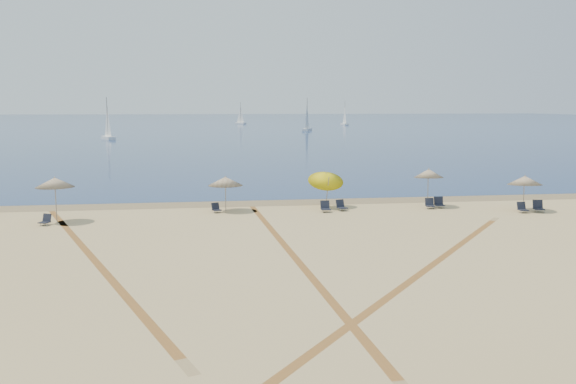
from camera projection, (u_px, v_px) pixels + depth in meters
name	position (u px, v px, depth m)	size (l,w,h in m)	color
ground	(380.00, 330.00, 17.95)	(160.00, 160.00, 0.00)	tan
ocean	(217.00, 122.00, 238.46)	(500.00, 500.00, 0.00)	#0C2151
wet_sand	(280.00, 202.00, 41.47)	(500.00, 500.00, 0.00)	olive
umbrella_1	(55.00, 182.00, 34.28)	(2.17, 2.17, 2.63)	gray
umbrella_2	(225.00, 181.00, 37.88)	(2.20, 2.20, 2.24)	gray
umbrella_3	(326.00, 177.00, 39.10)	(2.33, 2.34, 2.75)	gray
umbrella_4	(429.00, 173.00, 39.57)	(1.93, 1.96, 2.55)	gray
umbrella_5	(525.00, 180.00, 38.03)	(2.14, 2.16, 2.28)	gray
chair_1	(46.00, 220.00, 33.62)	(0.71, 0.75, 0.62)	black
chair_2	(216.00, 208.00, 37.56)	(0.68, 0.73, 0.60)	black
chair_3	(325.00, 207.00, 37.74)	(0.58, 0.68, 0.70)	black
chair_4	(341.00, 206.00, 38.24)	(0.75, 0.81, 0.68)	black
chair_5	(430.00, 204.00, 39.01)	(0.64, 0.72, 0.66)	black
chair_6	(439.00, 203.00, 39.27)	(0.66, 0.75, 0.71)	black
chair_7	(522.00, 208.00, 37.54)	(0.56, 0.65, 0.65)	black
chair_8	(538.00, 207.00, 37.81)	(0.75, 0.83, 0.73)	black
sailboat_0	(307.00, 121.00, 154.89)	(3.52, 5.81, 8.48)	white
sailboat_1	(108.00, 127.00, 116.63)	(3.53, 5.56, 8.15)	white
sailboat_2	(345.00, 118.00, 199.48)	(1.53, 5.42, 8.01)	white
sailboat_3	(241.00, 117.00, 210.73)	(3.86, 4.92, 7.52)	white
tire_tracks	(256.00, 259.00, 26.25)	(51.84, 44.75, 0.00)	tan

